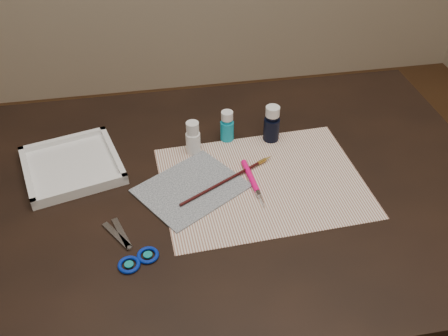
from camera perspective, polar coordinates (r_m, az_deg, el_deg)
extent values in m
cube|color=black|center=(1.45, 0.00, -13.07)|extent=(1.30, 0.90, 0.75)
cube|color=white|center=(1.18, 4.39, -1.60)|extent=(0.49, 0.38, 0.00)
cube|color=black|center=(1.16, -3.77, -2.31)|extent=(0.29, 0.27, 0.00)
cylinder|color=white|center=(1.24, -3.57, 3.48)|extent=(0.04, 0.04, 0.09)
cylinder|color=#1098B6|center=(1.29, 0.35, 4.82)|extent=(0.05, 0.05, 0.09)
cylinder|color=black|center=(1.29, 5.48, 5.06)|extent=(0.04, 0.04, 0.10)
cube|color=white|center=(1.26, -16.99, 0.32)|extent=(0.27, 0.27, 0.03)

